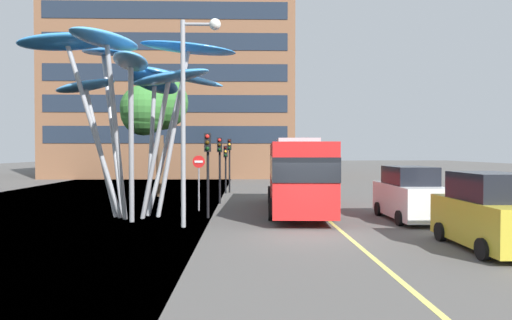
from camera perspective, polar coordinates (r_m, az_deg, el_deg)
ground at (r=15.58m, az=4.31°, el=-9.84°), size 120.00×240.00×0.10m
red_bus at (r=21.41m, az=5.31°, el=-1.52°), size 3.11×10.53×3.52m
leaf_sculpture at (r=20.30m, az=-15.69°, el=11.06°), size 9.30×8.71×8.26m
traffic_light_kerb_near at (r=19.16m, az=-6.28°, el=0.41°), size 0.28×0.42×3.69m
traffic_light_kerb_far at (r=24.37m, az=-4.73°, el=0.53°), size 0.28×0.42×3.66m
traffic_light_island_mid at (r=30.91m, az=-3.46°, el=0.82°), size 0.28×0.42×3.78m
traffic_light_opposite at (r=30.30m, az=-3.96°, el=0.16°), size 0.28×0.42×3.29m
car_parked_near at (r=14.81m, az=27.99°, el=-6.19°), size 1.96×4.14×2.29m
car_parked_mid at (r=19.71m, az=19.24°, el=-4.31°), size 1.99×4.49×2.28m
street_lamp at (r=17.12m, az=-8.37°, el=8.26°), size 1.54×0.44×7.98m
tree_pavement_near at (r=29.33m, az=-13.21°, el=6.77°), size 3.89×5.53×8.04m
no_entry_sign at (r=21.70m, az=-7.43°, el=-1.82°), size 0.60×0.12×2.71m
backdrop_building at (r=54.37m, az=-10.18°, el=9.86°), size 26.72×15.35×22.32m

